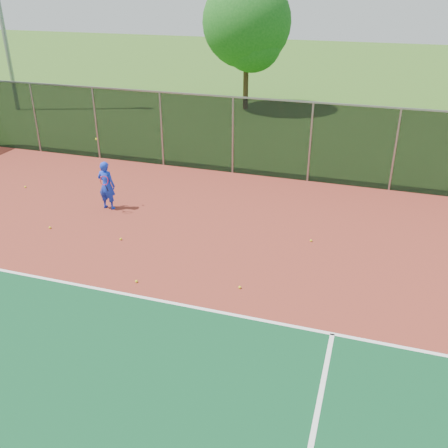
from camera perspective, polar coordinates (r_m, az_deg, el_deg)
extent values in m
plane|color=#2F5A19|center=(9.54, -2.85, -21.07)|extent=(120.00, 120.00, 0.00)
cube|color=maroon|center=(10.91, 0.89, -13.67)|extent=(30.00, 20.00, 0.02)
cube|color=white|center=(11.41, 12.29, -12.17)|extent=(22.00, 0.10, 0.00)
cube|color=black|center=(18.98, 9.83, 9.11)|extent=(30.00, 0.04, 3.00)
cube|color=gray|center=(18.60, 10.19, 13.52)|extent=(30.00, 0.06, 0.06)
imported|color=#1635D4|center=(17.00, -13.27, 4.32)|extent=(0.62, 0.42, 1.66)
cylinder|color=black|center=(16.72, -13.26, 4.02)|extent=(0.03, 0.15, 0.27)
torus|color=#A51414|center=(16.54, -13.54, 4.85)|extent=(0.30, 0.13, 0.29)
sphere|color=yellow|center=(16.72, -14.40, 9.40)|extent=(0.07, 0.07, 0.07)
sphere|color=yellow|center=(14.94, 9.92, -1.88)|extent=(0.07, 0.07, 0.07)
sphere|color=yellow|center=(15.12, -11.72, -1.69)|extent=(0.07, 0.07, 0.07)
sphere|color=yellow|center=(13.02, -9.97, -6.47)|extent=(0.07, 0.07, 0.07)
sphere|color=yellow|center=(12.60, 1.82, -7.24)|extent=(0.07, 0.07, 0.07)
sphere|color=yellow|center=(16.40, -19.27, -0.38)|extent=(0.07, 0.07, 0.07)
sphere|color=yellow|center=(19.94, -21.76, 3.96)|extent=(0.07, 0.07, 0.07)
cylinder|color=#342113|center=(30.23, 2.50, 15.59)|extent=(0.30, 0.30, 2.78)
sphere|color=#155216|center=(29.79, 2.63, 22.03)|extent=(4.94, 4.94, 4.94)
sphere|color=#155216|center=(29.48, 3.23, 20.16)|extent=(3.40, 3.40, 3.40)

